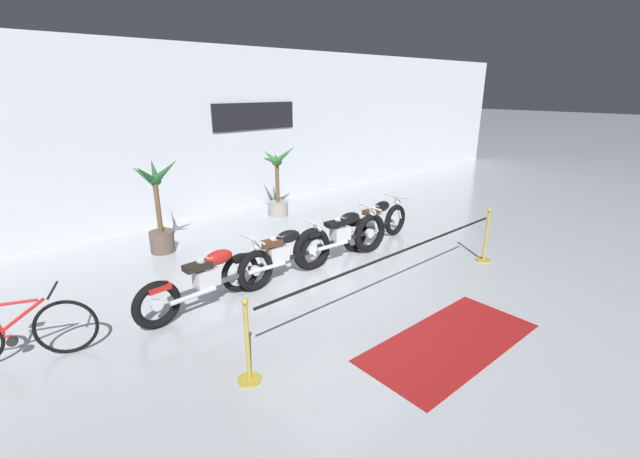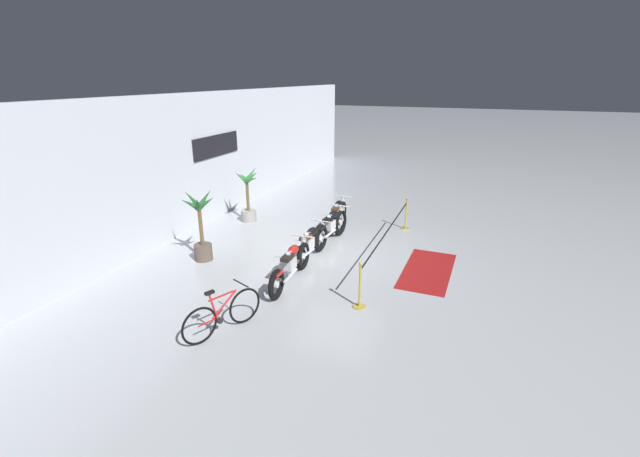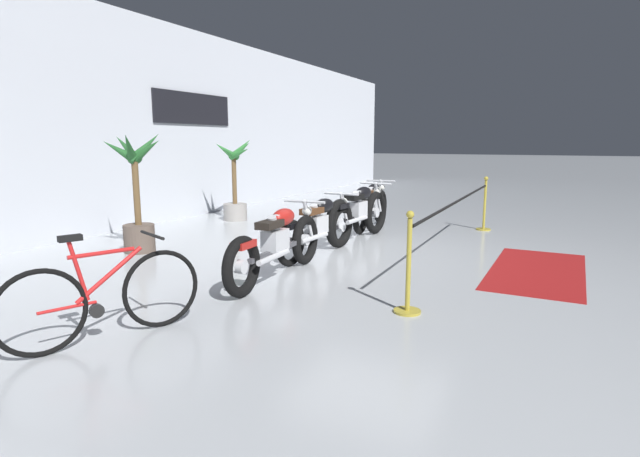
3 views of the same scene
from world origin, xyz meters
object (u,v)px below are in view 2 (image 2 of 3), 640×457
Objects in this scene: motorcycle_black_1 at (309,244)px; motorcycle_red_0 at (291,265)px; motorcycle_black_2 at (331,227)px; potted_palm_right_of_row at (248,198)px; stanchion_mid_left at (406,218)px; floor_banner at (428,270)px; motorcycle_black_3 at (337,215)px; bicycle at (223,314)px; potted_palm_left_of_row at (201,230)px; stanchion_far_left at (378,252)px.

motorcycle_red_0 is at bearing -175.85° from motorcycle_black_1.
potted_palm_right_of_row is at bearing 74.48° from motorcycle_black_2.
floor_banner is (-2.95, -1.12, -0.35)m from stanchion_mid_left.
motorcycle_black_3 reaches higher than floor_banner.
bicycle is 7.53m from stanchion_mid_left.
bicycle is at bearing -138.65° from potted_palm_left_of_row.
motorcycle_red_0 is 1.08× the size of motorcycle_black_1.
motorcycle_black_2 is at bearing -49.14° from potted_palm_left_of_row.
motorcycle_black_2 is 1.18× the size of potted_palm_left_of_row.
motorcycle_red_0 is 1.24× the size of potted_palm_left_of_row.
bicycle reaches higher than floor_banner.
motorcycle_black_2 is at bearing -169.74° from motorcycle_black_3.
stanchion_mid_left is (4.81, -1.85, -0.10)m from motorcycle_red_0.
motorcycle_black_3 is (1.25, 0.23, -0.02)m from motorcycle_black_2.
potted_palm_right_of_row reaches higher than motorcycle_red_0.
stanchion_mid_left is (3.43, -1.95, -0.10)m from motorcycle_black_1.
motorcycle_black_1 is 3.79m from bicycle.
stanchion_far_left is 2.06× the size of floor_banner.
floor_banner is at bearing -106.46° from potted_palm_right_of_row.
motorcycle_black_3 is 1.16× the size of potted_palm_right_of_row.
potted_palm_left_of_row is (-2.40, 2.78, 0.36)m from motorcycle_black_2.
motorcycle_black_2 is at bearing 73.84° from floor_banner.
potted_palm_right_of_row reaches higher than floor_banner.
motorcycle_black_1 is 1.41m from motorcycle_black_2.
potted_palm_left_of_row is (0.39, 2.77, 0.38)m from motorcycle_red_0.
motorcycle_black_1 is 3.95m from potted_palm_right_of_row.
motorcycle_black_1 is at bearing 100.07° from floor_banner.
motorcycle_black_2 is (1.41, -0.10, 0.02)m from motorcycle_black_1.
floor_banner is at bearing -107.49° from motorcycle_black_2.
bicycle is at bearing 143.58° from floor_banner.
stanchion_mid_left is at bearing 22.04° from floor_banner.
motorcycle_black_1 is 3.94m from stanchion_mid_left.
stanchion_mid_left is at bearing -77.80° from potted_palm_right_of_row.
motorcycle_black_2 is 1.38× the size of bicycle.
stanchion_mid_left is at bearing -0.00° from stanchion_far_left.
bicycle is 3.73m from potted_palm_left_of_row.
stanchion_far_left is at bearing -100.89° from motorcycle_black_1.
stanchion_far_left is at bearing -145.62° from motorcycle_black_3.
potted_palm_left_of_row reaches higher than bicycle.
motorcycle_black_1 is 3.14m from floor_banner.
potted_palm_left_of_row is at bearing 97.66° from stanchion_far_left.
potted_palm_left_of_row is 0.36× the size of stanchion_far_left.
potted_palm_left_of_row is at bearing 82.03° from motorcycle_red_0.
stanchion_far_left reaches higher than motorcycle_black_1.
bicycle is (-3.78, 0.22, -0.07)m from motorcycle_black_1.
potted_palm_left_of_row reaches higher than motorcycle_black_3.
stanchion_mid_left is at bearing -69.53° from motorcycle_black_3.
motorcycle_black_3 is at bearing 110.47° from stanchion_mid_left.
motorcycle_red_0 is at bearing 179.91° from motorcycle_black_2.
stanchion_far_left is at bearing -61.37° from motorcycle_red_0.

